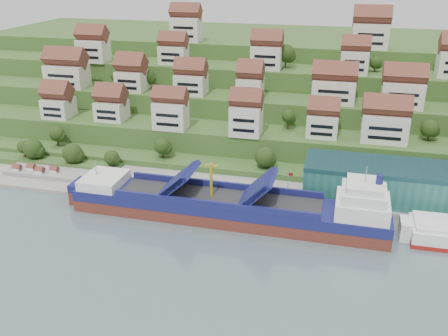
# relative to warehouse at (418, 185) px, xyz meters

# --- Properties ---
(ground) EXTENTS (300.00, 300.00, 0.00)m
(ground) POSITION_rel_warehouse_xyz_m (-52.00, -17.00, -7.20)
(ground) COLOR slate
(ground) RESTS_ON ground
(quay) EXTENTS (180.00, 14.00, 2.20)m
(quay) POSITION_rel_warehouse_xyz_m (-32.00, -2.00, -6.10)
(quay) COLOR gray
(quay) RESTS_ON ground
(pebble_beach) EXTENTS (45.00, 20.00, 1.00)m
(pebble_beach) POSITION_rel_warehouse_xyz_m (-110.00, -5.00, -6.70)
(pebble_beach) COLOR gray
(pebble_beach) RESTS_ON ground
(hillside) EXTENTS (260.00, 128.00, 31.00)m
(hillside) POSITION_rel_warehouse_xyz_m (-52.00, 86.55, 3.46)
(hillside) COLOR #2D4C1E
(hillside) RESTS_ON ground
(hillside_village) EXTENTS (158.12, 62.96, 29.67)m
(hillside_village) POSITION_rel_warehouse_xyz_m (-46.54, 40.76, 16.23)
(hillside_village) COLOR beige
(hillside_village) RESTS_ON ground
(hillside_trees) EXTENTS (139.92, 62.36, 31.11)m
(hillside_trees) POSITION_rel_warehouse_xyz_m (-64.40, 24.09, 7.81)
(hillside_trees) COLOR #284316
(hillside_trees) RESTS_ON ground
(warehouse) EXTENTS (60.00, 15.00, 10.00)m
(warehouse) POSITION_rel_warehouse_xyz_m (0.00, 0.00, 0.00)
(warehouse) COLOR #276A60
(warehouse) RESTS_ON quay
(flagpole) EXTENTS (1.28, 0.16, 8.00)m
(flagpole) POSITION_rel_warehouse_xyz_m (-33.89, -7.00, -0.32)
(flagpole) COLOR gray
(flagpole) RESTS_ON quay
(beach_huts) EXTENTS (14.40, 3.70, 2.20)m
(beach_huts) POSITION_rel_warehouse_xyz_m (-112.00, -6.25, -5.10)
(beach_huts) COLOR white
(beach_huts) RESTS_ON pebble_beach
(cargo_ship) EXTENTS (82.22, 13.58, 18.26)m
(cargo_ship) POSITION_rel_warehouse_xyz_m (-46.12, -17.49, -3.76)
(cargo_ship) COLOR maroon
(cargo_ship) RESTS_ON ground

